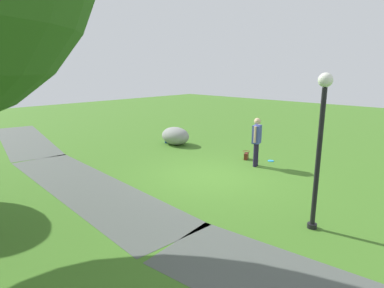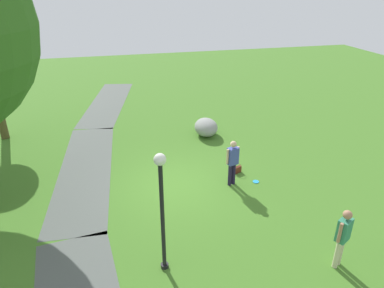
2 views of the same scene
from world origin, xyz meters
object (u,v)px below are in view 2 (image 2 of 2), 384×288
Objects in this scene: woman_with_handbag at (233,160)px; frisbee_on_grass at (256,182)px; man_near_boulder at (343,235)px; backpack_by_boulder at (203,127)px; lawn_boulder at (206,127)px; lamp_post at (162,201)px; handbag_on_grass at (237,169)px.

frisbee_on_grass is at bearing -94.68° from woman_with_handbag.
frisbee_on_grass is (4.23, 0.36, -0.96)m from man_near_boulder.
lawn_boulder is at bearing -179.90° from backpack_by_boulder.
handbag_on_grass is at bearing -40.74° from lamp_post.
man_near_boulder is (-8.66, -0.94, 0.58)m from lawn_boulder.
woman_with_handbag is at bearing 176.19° from backpack_by_boulder.
lamp_post is at bearing 129.81° from frisbee_on_grass.
woman_with_handbag reaches higher than frisbee_on_grass.
man_near_boulder is at bearing -171.29° from handbag_on_grass.
backpack_by_boulder is at bearing 0.10° from lawn_boulder.
lamp_post is 4.57m from woman_with_handbag.
man_near_boulder reaches higher than handbag_on_grass.
man_near_boulder is 4.19× the size of backpack_by_boulder.
lamp_post is 8.04× the size of backpack_by_boulder.
woman_with_handbag is at bearing 145.39° from handbag_on_grass.
frisbee_on_grass is at bearing -172.55° from lawn_boulder.
handbag_on_grass is (4.03, -3.47, -1.86)m from lamp_post.
woman_with_handbag reaches higher than backpack_by_boulder.
lamp_post is 8.97× the size of handbag_on_grass.
handbag_on_grass is (0.72, -0.50, -0.83)m from woman_with_handbag.
lamp_post is at bearing 138.06° from woman_with_handbag.
woman_with_handbag is 4.68× the size of handbag_on_grass.
woman_with_handbag is 4.97m from backpack_by_boulder.
frisbee_on_grass is (-4.97, -0.58, -0.18)m from backpack_by_boulder.
handbag_on_grass is at bearing -177.33° from lawn_boulder.
lamp_post reaches higher than backpack_by_boulder.
frisbee_on_grass is (-0.79, -0.41, -0.13)m from handbag_on_grass.
woman_with_handbag is (3.31, -2.97, -1.03)m from lamp_post.
lawn_boulder is (7.67, -3.30, -1.61)m from lamp_post.
lamp_post is 9.03m from backpack_by_boulder.
frisbee_on_grass is (3.24, -3.88, -1.99)m from lamp_post.
woman_with_handbag reaches higher than handbag_on_grass.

